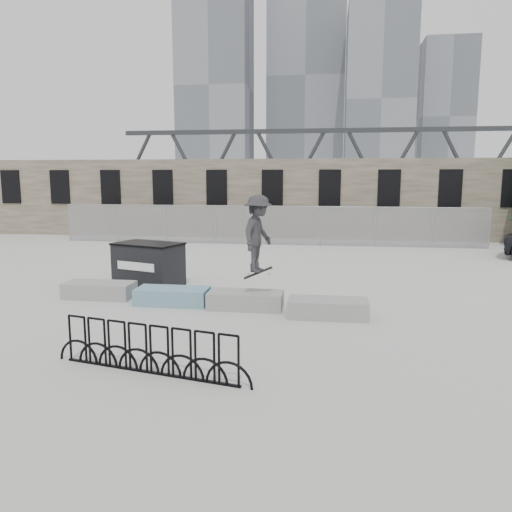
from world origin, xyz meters
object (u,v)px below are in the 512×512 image
at_px(skateboarder, 258,234).
at_px(planter_far_left, 99,289).
at_px(planter_offset, 328,307).
at_px(bike_rack, 149,350).
at_px(planter_center_left, 173,295).
at_px(dumpster, 149,264).
at_px(planter_center_right, 246,299).

bearing_deg(skateboarder, planter_far_left, 97.50).
distance_m(planter_offset, skateboarder, 2.60).
relative_size(bike_rack, skateboarder, 1.79).
bearing_deg(bike_rack, planter_far_left, 123.20).
xyz_separation_m(planter_center_left, bike_rack, (1.09, -4.83, 0.19)).
relative_size(planter_offset, skateboarder, 0.91).
distance_m(planter_far_left, planter_center_left, 2.40).
height_order(planter_center_left, planter_offset, same).
xyz_separation_m(planter_offset, bike_rack, (-3.19, -4.15, 0.19)).
relative_size(planter_offset, bike_rack, 0.51).
bearing_deg(planter_offset, bike_rack, -127.56).
bearing_deg(bike_rack, skateboarder, 73.33).
relative_size(dumpster, bike_rack, 0.61).
distance_m(planter_far_left, planter_center_right, 4.48).
height_order(planter_center_left, skateboarder, skateboarder).
relative_size(planter_center_left, skateboarder, 0.91).
height_order(planter_far_left, dumpster, dumpster).
bearing_deg(planter_far_left, skateboarder, -8.61).
height_order(planter_offset, skateboarder, skateboarder).
bearing_deg(planter_offset, planter_center_right, 166.33).
bearing_deg(planter_center_left, planter_center_right, -4.03).
xyz_separation_m(planter_center_right, skateboarder, (0.36, -0.15, 1.80)).
height_order(planter_center_right, skateboarder, skateboarder).
relative_size(planter_center_right, dumpster, 0.82).
relative_size(planter_far_left, bike_rack, 0.51).
bearing_deg(planter_center_right, planter_offset, -13.67).
distance_m(planter_center_left, skateboarder, 3.05).
bearing_deg(planter_far_left, bike_rack, -56.80).
distance_m(bike_rack, skateboarder, 5.00).
distance_m(planter_offset, dumpster, 6.53).
xyz_separation_m(dumpster, skateboarder, (3.96, -2.58, 1.34)).
distance_m(planter_center_right, planter_offset, 2.26).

